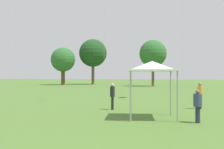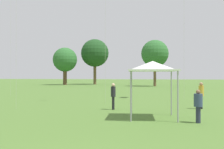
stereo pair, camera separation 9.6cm
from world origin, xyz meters
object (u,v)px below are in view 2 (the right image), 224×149
(distant_tree_0, at_px, (95,53))
(distant_tree_2, at_px, (155,54))
(person_standing_0, at_px, (201,93))
(distant_tree_1, at_px, (65,60))
(person_standing_3, at_px, (198,103))
(canopy_tent, at_px, (153,67))
(person_standing_2, at_px, (113,94))

(distant_tree_0, xyz_separation_m, distant_tree_2, (15.25, -8.77, -1.10))
(person_standing_0, bearing_deg, distant_tree_2, -123.68)
(distant_tree_1, bearing_deg, person_standing_3, -61.34)
(canopy_tent, relative_size, distant_tree_1, 0.33)
(canopy_tent, relative_size, distant_tree_2, 0.31)
(person_standing_2, xyz_separation_m, person_standing_3, (4.81, -3.85, -0.13))
(person_standing_2, height_order, person_standing_3, person_standing_2)
(person_standing_3, bearing_deg, person_standing_0, -170.51)
(person_standing_2, bearing_deg, distant_tree_1, -163.56)
(person_standing_3, height_order, distant_tree_0, distant_tree_0)
(canopy_tent, xyz_separation_m, distant_tree_1, (-22.91, 44.88, 3.26))
(person_standing_0, xyz_separation_m, distant_tree_0, (-19.84, 45.29, 6.77))
(person_standing_0, relative_size, distant_tree_0, 0.15)
(distant_tree_1, distance_m, distant_tree_2, 21.64)
(person_standing_2, height_order, distant_tree_0, distant_tree_0)
(person_standing_0, bearing_deg, person_standing_3, 40.68)
(canopy_tent, height_order, distant_tree_0, distant_tree_0)
(person_standing_2, xyz_separation_m, canopy_tent, (2.66, -2.90, 1.63))
(distant_tree_2, bearing_deg, distant_tree_0, 150.09)
(distant_tree_2, bearing_deg, person_standing_3, -84.84)
(person_standing_0, height_order, distant_tree_2, distant_tree_2)
(distant_tree_0, relative_size, distant_tree_2, 1.18)
(person_standing_2, distance_m, person_standing_3, 6.16)
(person_standing_0, relative_size, person_standing_3, 1.13)
(distant_tree_0, distance_m, distant_tree_1, 7.95)
(distant_tree_0, xyz_separation_m, distant_tree_1, (-6.01, -4.84, -1.90))
(person_standing_3, relative_size, canopy_tent, 0.52)
(distant_tree_1, xyz_separation_m, distant_tree_2, (21.26, -3.93, 0.80))
(canopy_tent, distance_m, distant_tree_0, 52.76)
(person_standing_3, relative_size, distant_tree_1, 0.17)
(person_standing_3, bearing_deg, canopy_tent, -96.01)
(canopy_tent, xyz_separation_m, distant_tree_0, (-16.89, 49.72, 5.16))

